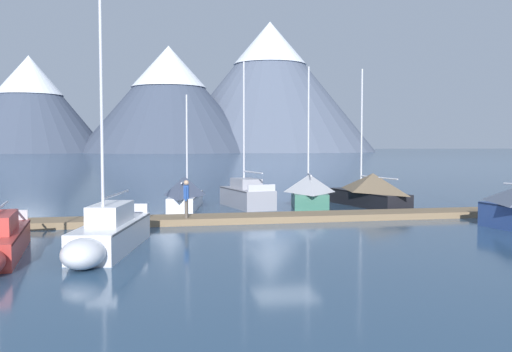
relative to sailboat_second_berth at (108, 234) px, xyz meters
name	(u,v)px	position (x,y,z in m)	size (l,w,h in m)	color
ground_plane	(285,234)	(6.74, 2.59, -0.63)	(700.00, 700.00, 0.00)	#2D4C6B
mountain_west_summit	(29,102)	(-42.82, 223.81, 19.55)	(61.96, 61.96, 38.80)	#424C60
mountain_central_massif	(169,97)	(12.37, 220.60, 22.12)	(75.15, 75.15, 43.89)	#424C60
mountain_shoulder_ridge	(270,85)	(58.56, 235.39, 29.42)	(95.09, 95.09, 58.65)	slate
dock	(264,218)	(6.74, 6.59, -0.49)	(24.87, 2.10, 0.30)	#846B4C
sailboat_second_berth	(108,234)	(0.00, 0.00, 0.00)	(2.75, 6.85, 8.23)	silver
sailboat_mid_dock_port	(186,193)	(3.53, 12.74, 0.23)	(2.63, 6.69, 6.40)	white
sailboat_mid_dock_starboard	(244,195)	(6.90, 12.88, 0.04)	(2.63, 5.61, 8.29)	#93939E
sailboat_far_berth	(309,191)	(10.54, 12.15, 0.24)	(3.14, 6.56, 8.06)	#336B56
sailboat_outer_slip	(368,190)	(13.96, 11.59, 0.29)	(2.94, 7.19, 7.98)	black
person_on_dock	(186,196)	(3.07, 6.15, 0.63)	(0.28, 0.58, 1.69)	brown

